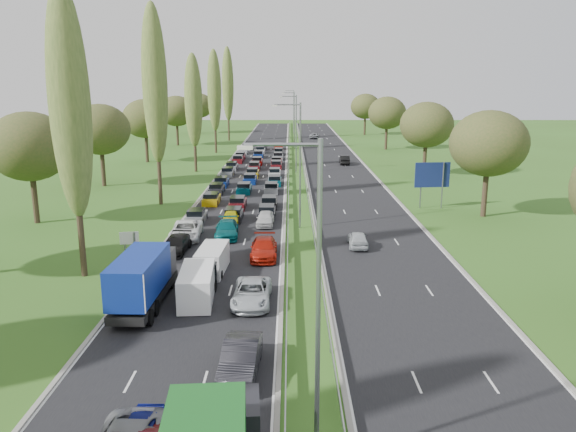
{
  "coord_description": "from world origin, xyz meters",
  "views": [
    {
      "loc": [
        3.53,
        -9.88,
        13.69
      ],
      "look_at": [
        3.35,
        41.69,
        1.5
      ],
      "focal_mm": 35.0,
      "sensor_mm": 36.0,
      "label": 1
    }
  ],
  "objects": [
    {
      "name": "near_car_3",
      "position": [
        -5.93,
        34.71,
        0.71
      ],
      "size": [
        2.19,
        4.86,
        1.38
      ],
      "primitive_type": "imported",
      "rotation": [
        0.0,
        0.0,
        -0.06
      ],
      "color": "black",
      "rests_on": "near_carriageway"
    },
    {
      "name": "far_carriageway",
      "position": [
        11.25,
        82.5,
        0.0
      ],
      "size": [
        10.5,
        215.0,
        0.04
      ],
      "primitive_type": "cube",
      "color": "black",
      "rests_on": "ground"
    },
    {
      "name": "white_van_rear",
      "position": [
        -2.22,
        29.99,
        0.98
      ],
      "size": [
        1.86,
        4.75,
        1.91
      ],
      "rotation": [
        0.0,
        0.0,
        -0.05
      ],
      "color": "silver",
      "rests_on": "near_carriageway"
    },
    {
      "name": "central_reservation",
      "position": [
        4.5,
        82.5,
        0.55
      ],
      "size": [
        2.36,
        215.0,
        0.32
      ],
      "color": "gray",
      "rests_on": "ground"
    },
    {
      "name": "near_car_11",
      "position": [
        1.43,
        33.46,
        0.77
      ],
      "size": [
        2.18,
        5.2,
        1.5
      ],
      "primitive_type": "imported",
      "rotation": [
        0.0,
        0.0,
        0.02
      ],
      "color": "#A9180A",
      "rests_on": "near_carriageway"
    },
    {
      "name": "direction_sign",
      "position": [
        19.4,
        51.95,
        3.57
      ],
      "size": [
        3.99,
        0.53,
        5.2
      ],
      "color": "gray",
      "rests_on": "ground"
    },
    {
      "name": "far_car_2",
      "position": [
        9.75,
        134.45,
        0.72
      ],
      "size": [
        2.73,
        5.19,
        1.39
      ],
      "primitive_type": "imported",
      "rotation": [
        0.0,
        0.0,
        3.06
      ],
      "color": "gray",
      "rests_on": "far_carriageway"
    },
    {
      "name": "white_van_front",
      "position": [
        -2.44,
        24.33,
        1.08
      ],
      "size": [
        2.05,
        5.22,
        2.1
      ],
      "rotation": [
        0.0,
        0.0,
        0.07
      ],
      "color": "white",
      "rests_on": "near_carriageway"
    },
    {
      "name": "woodland_left",
      "position": [
        -22.0,
        62.63,
        7.68
      ],
      "size": [
        8.0,
        166.0,
        11.1
      ],
      "color": "#2D2116",
      "rests_on": "ground"
    },
    {
      "name": "near_car_12",
      "position": [
        1.09,
        43.94,
        0.72
      ],
      "size": [
        1.79,
        4.17,
        1.4
      ],
      "primitive_type": "imported",
      "rotation": [
        0.0,
        0.0,
        -0.03
      ],
      "color": "silver",
      "rests_on": "near_carriageway"
    },
    {
      "name": "near_car_7",
      "position": [
        -2.23,
        39.62,
        0.76
      ],
      "size": [
        2.39,
        5.19,
        1.47
      ],
      "primitive_type": "imported",
      "rotation": [
        0.0,
        0.0,
        0.07
      ],
      "color": "#055154",
      "rests_on": "near_carriageway"
    },
    {
      "name": "far_car_0",
      "position": [
        9.37,
        36.51,
        0.7
      ],
      "size": [
        1.74,
        4.03,
        1.35
      ],
      "primitive_type": "imported",
      "rotation": [
        0.0,
        0.0,
        3.11
      ],
      "color": "#AEB5B8",
      "rests_on": "far_carriageway"
    },
    {
      "name": "near_car_8",
      "position": [
        -2.35,
        44.52,
        0.73
      ],
      "size": [
        1.7,
        4.16,
        1.41
      ],
      "primitive_type": "imported",
      "rotation": [
        0.0,
        0.0,
        0.01
      ],
      "color": "#BBB50C",
      "rests_on": "near_carriageway"
    },
    {
      "name": "near_car_10",
      "position": [
        1.11,
        23.67,
        0.73
      ],
      "size": [
        2.42,
        5.15,
        1.42
      ],
      "primitive_type": "imported",
      "rotation": [
        0.0,
        0.0,
        -0.01
      ],
      "color": "#B4BABE",
      "rests_on": "near_carriageway"
    },
    {
      "name": "poplar_row",
      "position": [
        -11.5,
        68.17,
        12.39
      ],
      "size": [
        2.8,
        127.8,
        22.44
      ],
      "color": "#2D2116",
      "rests_on": "ground"
    },
    {
      "name": "far_car_1",
      "position": [
        13.02,
        87.31,
        0.78
      ],
      "size": [
        1.73,
        4.66,
        1.52
      ],
      "primitive_type": "imported",
      "rotation": [
        0.0,
        0.0,
        3.12
      ],
      "color": "black",
      "rests_on": "far_carriageway"
    },
    {
      "name": "lamp_columns",
      "position": [
        4.5,
        78.0,
        6.0
      ],
      "size": [
        0.18,
        140.18,
        12.0
      ],
      "color": "gray",
      "rests_on": "ground"
    },
    {
      "name": "blue_lorry",
      "position": [
        -5.6,
        23.25,
        1.86
      ],
      "size": [
        2.34,
        8.44,
        3.56
      ],
      "rotation": [
        0.0,
        0.0,
        -0.03
      ],
      "color": "black",
      "rests_on": "near_carriageway"
    },
    {
      "name": "woodland_right",
      "position": [
        24.0,
        66.67,
        7.68
      ],
      "size": [
        8.0,
        153.0,
        11.1
      ],
      "color": "#2D2116",
      "rests_on": "ground"
    },
    {
      "name": "ground",
      "position": [
        4.5,
        80.0,
        0.0
      ],
      "size": [
        260.0,
        260.0,
        0.0
      ],
      "primitive_type": "plane",
      "color": "#33571B",
      "rests_on": "ground"
    },
    {
      "name": "info_sign",
      "position": [
        -9.4,
        33.54,
        1.37
      ],
      "size": [
        1.49,
        0.41,
        2.1
      ],
      "color": "gray",
      "rests_on": "ground"
    },
    {
      "name": "near_car_9",
      "position": [
        1.16,
        14.75,
        0.83
      ],
      "size": [
        1.94,
        4.97,
        1.61
      ],
      "primitive_type": "imported",
      "rotation": [
        0.0,
        0.0,
        -0.05
      ],
      "color": "black",
      "rests_on": "near_carriageway"
    },
    {
      "name": "near_car_2",
      "position": [
        -5.84,
        39.01,
        0.81
      ],
      "size": [
        2.88,
        5.78,
        1.57
      ],
      "primitive_type": "imported",
      "rotation": [
        0.0,
        0.0,
        0.05
      ],
      "color": "white",
      "rests_on": "near_carriageway"
    },
    {
      "name": "traffic_queue_fill",
      "position": [
        -2.28,
        77.58,
        0.44
      ],
      "size": [
        9.13,
        68.73,
        0.8
      ],
      "color": "slate",
      "rests_on": "ground"
    },
    {
      "name": "near_carriageway",
      "position": [
        -2.25,
        82.5,
        0.0
      ],
      "size": [
        10.5,
        215.0,
        0.04
      ],
      "primitive_type": "cube",
      "color": "black",
      "rests_on": "ground"
    }
  ]
}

